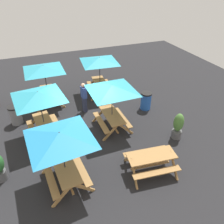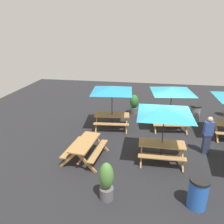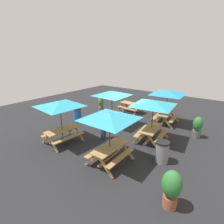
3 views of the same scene
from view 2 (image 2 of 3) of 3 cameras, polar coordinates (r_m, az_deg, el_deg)
ground_plane at (r=10.38m, az=13.98°, el=-8.41°), size 24.00×24.00×0.00m
picnic_table_0 at (r=11.05m, az=0.00°, el=5.27°), size 2.82×2.82×2.34m
picnic_table_2 at (r=8.39m, az=13.59°, el=-0.59°), size 2.83×2.83×2.34m
picnic_table_4 at (r=8.94m, az=-7.04°, el=-8.87°), size 1.71×1.94×0.81m
picnic_table_5 at (r=11.34m, az=15.39°, el=4.92°), size 2.81×2.81×2.34m
trash_bin_blue at (r=7.27m, az=21.54°, el=-19.03°), size 0.59×0.59×0.98m
trash_bin_gray at (r=13.20m, az=20.82°, el=-0.32°), size 0.59×0.59×0.98m
potted_plant_1 at (r=6.97m, az=-1.46°, el=-17.61°), size 0.45×0.45×1.29m
potted_plant_2 at (r=13.46m, az=5.77°, el=2.14°), size 0.52×0.52×1.22m
person_standing at (r=9.92m, az=23.73°, el=-5.37°), size 0.39×0.27×1.67m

